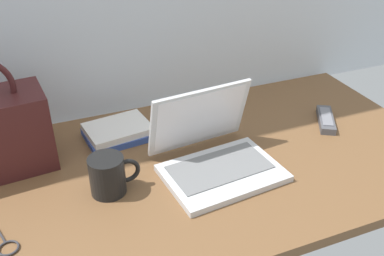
# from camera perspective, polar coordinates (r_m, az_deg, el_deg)

# --- Properties ---
(desk) EXTENTS (1.60, 0.76, 0.03)m
(desk) POSITION_cam_1_polar(r_m,az_deg,el_deg) (1.24, -2.43, -5.84)
(desk) COLOR brown
(desk) RESTS_ON ground
(laptop) EXTENTS (0.33, 0.30, 0.21)m
(laptop) POSITION_cam_1_polar(r_m,az_deg,el_deg) (1.22, 2.89, -3.28)
(laptop) COLOR silver
(laptop) RESTS_ON desk
(coffee_mug) EXTENTS (0.13, 0.09, 0.10)m
(coffee_mug) POSITION_cam_1_polar(r_m,az_deg,el_deg) (1.14, -10.74, -5.94)
(coffee_mug) COLOR black
(coffee_mug) RESTS_ON desk
(remote_control_near) EXTENTS (0.12, 0.16, 0.02)m
(remote_control_near) POSITION_cam_1_polar(r_m,az_deg,el_deg) (1.51, 16.90, 1.06)
(remote_control_near) COLOR #4C4C51
(remote_control_near) RESTS_ON desk
(book_stack) EXTENTS (0.21, 0.17, 0.04)m
(book_stack) POSITION_cam_1_polar(r_m,az_deg,el_deg) (1.38, -9.52, -0.46)
(book_stack) COLOR #334C99
(book_stack) RESTS_ON desk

